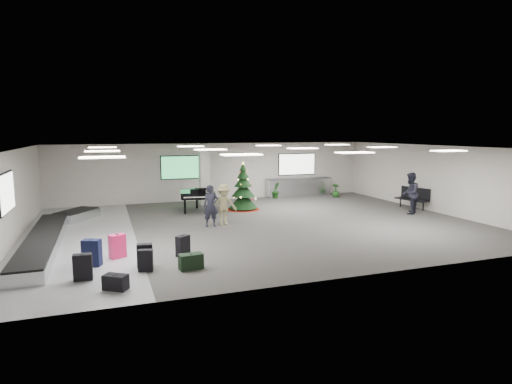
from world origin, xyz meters
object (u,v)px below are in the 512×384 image
object	(u,v)px
traveler_bench	(410,193)
potted_plant_right	(336,190)
christmas_tree	(243,193)
pink_suitcase	(117,246)
traveler_b	(224,205)
potted_plant_left	(276,191)
grand_piano	(197,194)
service_counter	(299,187)
traveler_a	(211,206)
baggage_carousel	(51,235)
bench	(414,197)

from	to	relation	value
traveler_bench	potted_plant_right	xyz separation A→B (m)	(-0.61, 5.77, -0.58)
christmas_tree	potted_plant_right	bearing A→B (deg)	17.79
pink_suitcase	traveler_b	distance (m)	5.57
potted_plant_left	potted_plant_right	size ratio (longest dim) A/B	1.13
grand_piano	christmas_tree	bearing A→B (deg)	0.79
service_counter	christmas_tree	size ratio (longest dim) A/B	1.68
traveler_a	traveler_bench	distance (m)	9.47
baggage_carousel	christmas_tree	xyz separation A→B (m)	(8.31, 3.57, 0.61)
traveler_b	traveler_bench	world-z (taller)	traveler_bench
traveler_a	potted_plant_right	xyz separation A→B (m)	(8.85, 5.28, -0.45)
grand_piano	traveler_b	size ratio (longest dim) A/B	1.34
traveler_b	potted_plant_left	size ratio (longest dim) A/B	1.89
bench	potted_plant_right	distance (m)	5.02
traveler_b	potted_plant_right	xyz separation A→B (m)	(8.27, 5.16, -0.45)
service_counter	pink_suitcase	world-z (taller)	service_counter
christmas_tree	traveler_bench	size ratio (longest dim) A/B	1.23
pink_suitcase	traveler_bench	size ratio (longest dim) A/B	0.39
grand_piano	potted_plant_left	xyz separation A→B (m)	(5.15, 2.51, -0.39)
service_counter	traveler_a	xyz separation A→B (m)	(-6.95, -6.38, 0.30)
potted_plant_right	traveler_bench	bearing A→B (deg)	-83.99
potted_plant_right	potted_plant_left	bearing A→B (deg)	167.52
pink_suitcase	bench	distance (m)	14.84
bench	traveler_bench	world-z (taller)	traveler_bench
grand_piano	pink_suitcase	bearing A→B (deg)	-110.53
traveler_a	traveler_b	bearing A→B (deg)	15.20
grand_piano	traveler_bench	world-z (taller)	traveler_bench
baggage_carousel	grand_piano	bearing A→B (deg)	32.68
pink_suitcase	potted_plant_right	size ratio (longest dim) A/B	0.95
service_counter	pink_suitcase	size ratio (longest dim) A/B	5.36
potted_plant_right	grand_piano	bearing A→B (deg)	-168.68
baggage_carousel	traveler_a	xyz separation A→B (m)	(5.89, 0.35, 0.64)
service_counter	traveler_a	world-z (taller)	traveler_a
service_counter	traveler_a	bearing A→B (deg)	-137.46
service_counter	potted_plant_left	xyz separation A→B (m)	(-1.60, -0.32, -0.10)
christmas_tree	grand_piano	world-z (taller)	christmas_tree
christmas_tree	potted_plant_right	distance (m)	6.77
christmas_tree	traveler_a	world-z (taller)	christmas_tree
traveler_b	potted_plant_right	world-z (taller)	traveler_b
service_counter	bench	size ratio (longest dim) A/B	2.29
baggage_carousel	traveler_b	xyz separation A→B (m)	(6.47, 0.47, 0.63)
traveler_a	traveler_bench	xyz separation A→B (m)	(9.46, -0.49, 0.13)
christmas_tree	baggage_carousel	bearing A→B (deg)	-156.74
traveler_a	potted_plant_right	size ratio (longest dim) A/B	2.14
baggage_carousel	traveler_a	size ratio (longest dim) A/B	5.71
service_counter	potted_plant_right	distance (m)	2.20
baggage_carousel	potted_plant_left	distance (m)	12.94
service_counter	traveler_b	size ratio (longest dim) A/B	2.39
baggage_carousel	pink_suitcase	world-z (taller)	pink_suitcase
pink_suitcase	service_counter	bearing A→B (deg)	15.13
christmas_tree	traveler_bench	xyz separation A→B (m)	(7.04, -3.71, 0.15)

